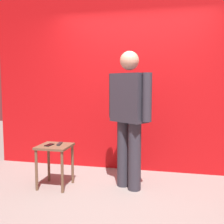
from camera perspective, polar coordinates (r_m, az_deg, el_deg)
name	(u,v)px	position (r m, az deg, el deg)	size (l,w,h in m)	color
ground_plane	(114,207)	(3.28, 0.32, -18.86)	(12.00, 12.00, 0.00)	gray
back_wall_red	(134,81)	(4.40, 4.51, 6.41)	(4.64, 0.12, 2.83)	#B40E11
standing_person	(129,113)	(3.59, 3.54, -0.14)	(0.65, 0.48, 1.78)	#2D2D38
side_table	(55,154)	(3.79, -11.63, -8.34)	(0.41, 0.41, 0.56)	brown
cell_phone	(49,145)	(3.77, -12.71, -6.59)	(0.07, 0.14, 0.01)	black
tv_remote	(60,144)	(3.79, -10.68, -6.41)	(0.04, 0.17, 0.02)	black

